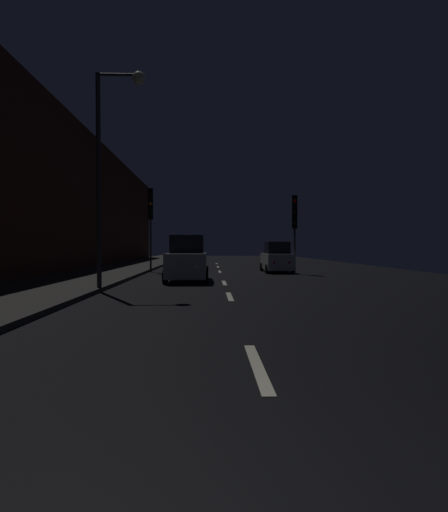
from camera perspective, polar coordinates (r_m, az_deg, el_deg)
name	(u,v)px	position (r m, az deg, el deg)	size (l,w,h in m)	color
ground	(219,271)	(26.87, -0.67, -2.05)	(25.55, 84.00, 0.02)	black
sidewalk_left	(119,269)	(27.50, -14.50, -1.84)	(4.40, 84.00, 0.15)	#33302D
building_facade_left	(58,191)	(25.03, -22.21, 8.47)	(0.80, 63.00, 9.46)	#472319
lane_centerline	(222,276)	(21.66, -0.35, -2.83)	(0.16, 34.17, 0.01)	beige
traffic_light_far_left	(150,211)	(25.61, -10.24, 6.20)	(0.34, 0.47, 5.15)	#38383A
traffic_light_far_right	(295,218)	(23.91, 9.86, 5.32)	(0.37, 0.48, 4.52)	#38383A
streetlamp_overhead	(111,147)	(15.09, -15.50, 14.44)	(1.70, 0.44, 7.63)	#2D2D30
car_approaching_headlights	(187,260)	(18.67, -5.15, -0.59)	(1.91, 4.14, 2.09)	silver
car_parked_right_far	(277,258)	(25.14, 7.38, -0.33)	(1.71, 3.70, 1.87)	silver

